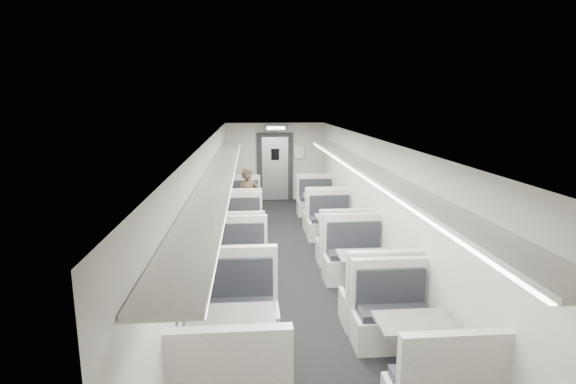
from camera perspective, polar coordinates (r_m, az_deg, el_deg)
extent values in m
cube|color=black|center=(8.43, 0.71, -10.26)|extent=(3.00, 12.00, 0.12)
cube|color=silver|center=(7.85, 0.76, 7.07)|extent=(3.00, 12.00, 0.12)
cube|color=beige|center=(14.00, -1.69, 3.87)|extent=(3.00, 0.12, 2.40)
cube|color=beige|center=(8.05, -10.39, -2.09)|extent=(0.12, 12.00, 2.40)
cube|color=beige|center=(8.34, 11.46, -1.66)|extent=(0.12, 12.00, 2.40)
cube|color=silver|center=(10.78, -5.94, -3.91)|extent=(0.99, 0.55, 0.42)
cube|color=black|center=(10.74, -5.97, -2.54)|extent=(0.88, 0.44, 0.09)
cube|color=silver|center=(10.45, -6.02, -1.36)|extent=(0.99, 0.11, 0.65)
cube|color=silver|center=(12.19, -5.83, -2.08)|extent=(0.99, 0.55, 0.42)
cube|color=black|center=(12.10, -5.86, -0.93)|extent=(0.88, 0.44, 0.09)
cube|color=silver|center=(12.27, -5.87, 0.58)|extent=(0.99, 0.11, 0.65)
cylinder|color=silver|center=(11.45, -5.89, -2.39)|extent=(0.09, 0.09, 0.64)
cylinder|color=silver|center=(11.53, -5.86, -3.88)|extent=(0.34, 0.34, 0.03)
cube|color=slate|center=(11.37, -5.93, -0.63)|extent=(0.82, 0.56, 0.04)
cube|color=silver|center=(8.76, -6.18, -7.62)|extent=(0.98, 0.54, 0.41)
cube|color=black|center=(8.70, -6.21, -5.98)|extent=(0.87, 0.43, 0.09)
cube|color=silver|center=(8.41, -6.28, -4.65)|extent=(0.98, 0.11, 0.64)
cube|color=silver|center=(10.13, -6.01, -4.95)|extent=(0.98, 0.54, 0.41)
cube|color=black|center=(10.03, -6.04, -3.61)|extent=(0.87, 0.43, 0.09)
cube|color=silver|center=(10.18, -6.05, -1.77)|extent=(0.98, 0.11, 0.64)
cylinder|color=silver|center=(9.41, -6.10, -5.55)|extent=(0.09, 0.09, 0.64)
cylinder|color=silver|center=(9.50, -6.06, -7.30)|extent=(0.33, 0.33, 0.03)
cube|color=slate|center=(9.31, -6.15, -3.46)|extent=(0.81, 0.55, 0.04)
cube|color=silver|center=(6.54, -6.63, -14.45)|extent=(1.03, 0.57, 0.44)
cube|color=black|center=(6.45, -6.68, -12.21)|extent=(0.91, 0.45, 0.10)
cube|color=silver|center=(6.12, -6.81, -10.62)|extent=(1.03, 0.12, 0.68)
cube|color=silver|center=(7.92, -6.31, -9.66)|extent=(1.03, 0.57, 0.44)
cube|color=black|center=(7.80, -6.36, -7.91)|extent=(0.91, 0.45, 0.10)
cube|color=silver|center=(7.93, -6.37, -5.36)|extent=(1.03, 0.12, 0.68)
cylinder|color=silver|center=(7.18, -6.48, -10.97)|extent=(0.10, 0.10, 0.67)
cylinder|color=silver|center=(7.30, -6.42, -13.29)|extent=(0.35, 0.35, 0.03)
cube|color=slate|center=(7.04, -6.55, -8.17)|extent=(0.85, 0.58, 0.04)
cube|color=black|center=(4.49, -7.59, -23.02)|extent=(1.01, 0.50, 0.11)
cube|color=silver|center=(4.10, -7.89, -21.40)|extent=(1.13, 0.13, 0.75)
cube|color=silver|center=(6.04, -6.79, -16.51)|extent=(1.13, 0.63, 0.48)
cube|color=black|center=(5.88, -6.87, -14.12)|extent=(1.01, 0.50, 0.11)
cube|color=silver|center=(5.99, -6.86, -10.27)|extent=(1.13, 0.13, 0.75)
cylinder|color=silver|center=(5.25, -7.12, -19.55)|extent=(0.11, 0.11, 0.74)
cylinder|color=silver|center=(5.44, -7.02, -22.73)|extent=(0.38, 0.38, 0.03)
cube|color=slate|center=(5.05, -7.24, -15.55)|extent=(0.94, 0.64, 0.04)
cube|color=silver|center=(10.88, 4.66, -3.72)|extent=(1.01, 0.56, 0.43)
cube|color=black|center=(10.84, 4.66, -2.35)|extent=(0.89, 0.45, 0.09)
cube|color=silver|center=(10.55, 4.89, -1.15)|extent=(1.01, 0.11, 0.66)
cube|color=silver|center=(12.29, 3.53, -1.91)|extent=(1.01, 0.56, 0.43)
cube|color=black|center=(12.21, 3.57, -0.75)|extent=(0.89, 0.45, 0.09)
cube|color=silver|center=(12.38, 3.43, 0.77)|extent=(1.01, 0.11, 0.66)
cylinder|color=silver|center=(11.56, 4.07, -2.21)|extent=(0.09, 0.09, 0.65)
cylinder|color=silver|center=(11.63, 4.05, -3.71)|extent=(0.34, 0.34, 0.03)
cube|color=slate|center=(11.48, 4.10, -0.44)|extent=(0.83, 0.57, 0.04)
cube|color=silver|center=(8.80, 7.04, -7.48)|extent=(1.01, 0.56, 0.43)
cube|color=black|center=(8.75, 7.05, -5.79)|extent=(0.90, 0.45, 0.10)
cube|color=silver|center=(8.45, 7.42, -4.41)|extent=(1.01, 0.11, 0.67)
cube|color=silver|center=(10.20, 5.33, -4.77)|extent=(1.01, 0.56, 0.43)
cube|color=black|center=(10.10, 5.39, -3.38)|extent=(0.90, 0.45, 0.10)
cube|color=silver|center=(10.25, 5.19, -1.50)|extent=(1.01, 0.11, 0.67)
cylinder|color=silver|center=(9.46, 6.14, -5.36)|extent=(0.10, 0.10, 0.66)
cylinder|color=silver|center=(9.56, 6.10, -7.17)|extent=(0.34, 0.34, 0.03)
cube|color=slate|center=(9.36, 6.19, -3.21)|extent=(0.84, 0.57, 0.04)
cube|color=silver|center=(6.60, 11.52, -14.27)|extent=(1.05, 0.58, 0.45)
cube|color=black|center=(6.52, 11.54, -12.00)|extent=(0.93, 0.47, 0.10)
cube|color=silver|center=(6.19, 12.29, -10.36)|extent=(1.05, 0.12, 0.69)
cube|color=silver|center=(7.97, 8.38, -9.52)|extent=(1.05, 0.58, 0.45)
cube|color=black|center=(7.85, 8.49, -7.74)|extent=(0.93, 0.47, 0.10)
cube|color=silver|center=(7.99, 8.16, -5.16)|extent=(1.05, 0.12, 0.69)
cylinder|color=silver|center=(7.23, 9.82, -10.81)|extent=(0.10, 0.10, 0.68)
cylinder|color=silver|center=(7.36, 9.73, -13.17)|extent=(0.36, 0.36, 0.03)
cube|color=slate|center=(7.10, 9.93, -7.96)|extent=(0.87, 0.59, 0.04)
cube|color=black|center=(4.83, 18.83, -21.68)|extent=(0.90, 0.45, 0.10)
cube|color=silver|center=(4.50, 20.33, -20.15)|extent=(1.01, 0.11, 0.67)
cube|color=silver|center=(6.13, 13.04, -16.58)|extent=(1.01, 0.56, 0.43)
cube|color=black|center=(5.99, 13.24, -14.50)|extent=(0.90, 0.45, 0.10)
cube|color=silver|center=(6.07, 12.68, -11.13)|extent=(1.01, 0.11, 0.67)
cylinder|color=silver|center=(5.47, 15.59, -19.08)|extent=(0.10, 0.10, 0.66)
cylinder|color=silver|center=(5.63, 15.41, -21.83)|extent=(0.34, 0.34, 0.03)
cube|color=slate|center=(5.29, 15.82, -15.65)|extent=(0.84, 0.57, 0.04)
imported|color=black|center=(10.74, -5.10, -0.97)|extent=(0.55, 0.37, 1.50)
cube|color=black|center=(11.34, -8.46, 2.70)|extent=(0.02, 1.18, 0.84)
cube|color=black|center=(9.18, -9.28, 0.59)|extent=(0.02, 1.18, 0.84)
cube|color=black|center=(7.04, -10.61, -2.82)|extent=(0.02, 1.18, 0.84)
cube|color=black|center=(4.96, -13.09, -9.13)|extent=(0.02, 1.18, 0.84)
cube|color=silver|center=(7.59, -8.54, 2.69)|extent=(0.46, 10.40, 0.05)
cube|color=white|center=(7.59, -7.02, 2.35)|extent=(0.05, 10.20, 0.04)
cube|color=silver|center=(7.84, 10.18, 2.92)|extent=(0.46, 10.40, 0.05)
cube|color=white|center=(7.80, 8.74, 2.55)|extent=(0.05, 10.20, 0.04)
cube|color=black|center=(13.90, -1.65, 3.19)|extent=(1.10, 0.10, 2.10)
cube|color=silver|center=(13.88, -1.65, 2.97)|extent=(0.80, 0.05, 1.95)
cube|color=black|center=(13.78, -1.65, 4.80)|extent=(0.25, 0.02, 0.35)
cube|color=black|center=(13.29, -1.56, 8.14)|extent=(0.62, 0.10, 0.16)
cube|color=white|center=(13.23, -1.55, 8.13)|extent=(0.54, 0.02, 0.10)
cube|color=silver|center=(13.88, 1.44, 5.06)|extent=(0.32, 0.02, 0.40)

